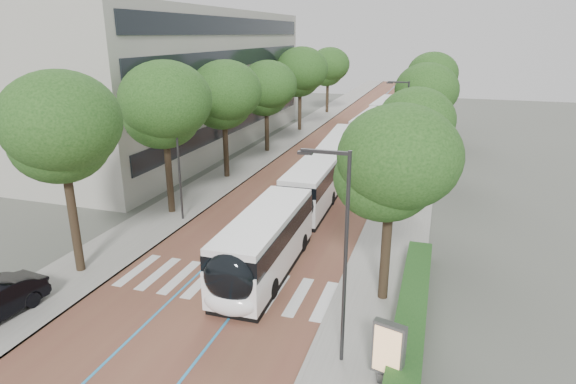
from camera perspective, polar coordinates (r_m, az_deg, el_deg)
name	(u,v)px	position (r m, az deg, el deg)	size (l,w,h in m)	color
ground	(213,294)	(23.49, -8.92, -11.87)	(160.00, 160.00, 0.00)	#51544C
road	(358,134)	(59.94, 8.33, 6.82)	(11.00, 140.00, 0.02)	brown
sidewalk_left	(300,130)	(61.56, 1.38, 7.36)	(4.00, 140.00, 0.12)	gray
sidewalk_right	(421,137)	(59.20, 15.53, 6.25)	(4.00, 140.00, 0.12)	gray
kerb_left	(314,131)	(61.07, 3.11, 7.24)	(0.20, 140.00, 0.14)	gray
kerb_right	(405,136)	(59.30, 13.69, 6.42)	(0.20, 140.00, 0.14)	gray
zebra_crossing	(225,284)	(24.18, -7.43, -10.80)	(10.55, 3.60, 0.01)	silver
lane_line_left	(345,133)	(60.21, 6.82, 6.95)	(0.12, 126.00, 0.01)	#288AC9
lane_line_right	(371,135)	(59.70, 9.85, 6.71)	(0.12, 126.00, 0.01)	#288AC9
office_building	(161,80)	(54.58, -14.79, 12.74)	(18.11, 40.00, 14.00)	#A2A196
hedge	(411,318)	(21.21, 14.37, -14.22)	(1.20, 14.00, 0.80)	#174318
streetlight_near	(341,244)	(16.77, 6.29, -6.11)	(1.82, 0.20, 8.00)	#2D2D30
streetlight_far	(404,122)	(40.70, 13.55, 8.02)	(1.82, 0.20, 8.00)	#2D2D30
lamp_post_left	(179,160)	(31.27, -12.85, 3.76)	(0.14, 0.14, 8.00)	#2D2D30
trees_left	(261,86)	(47.99, -3.19, 12.39)	(6.36, 60.75, 9.68)	black
trees_right	(421,100)	(43.71, 15.49, 10.45)	(6.03, 47.60, 9.10)	black
lead_bus	(287,217)	(27.79, -0.09, -3.00)	(2.84, 18.44, 3.20)	black
bus_queued_0	(340,155)	(42.50, 6.15, 4.44)	(3.22, 12.52, 3.20)	white
bus_queued_1	(370,128)	(55.09, 9.67, 7.46)	(2.99, 12.48, 3.20)	white
bus_queued_2	(385,112)	(67.60, 11.44, 9.33)	(3.02, 12.49, 3.20)	white
ad_panel	(388,352)	(17.67, 11.79, -18.05)	(1.18, 0.59, 2.36)	#59595B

